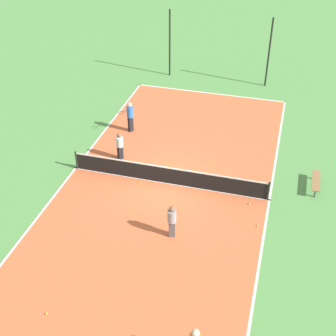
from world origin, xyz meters
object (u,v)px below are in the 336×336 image
tennis_net (168,175)px  player_baseline_gray (172,220)px  tennis_ball_left_sideline (140,183)px  tennis_ball_right_alley (46,314)px  tennis_ball_far_baseline (249,204)px  bench (316,181)px  fence_post_back_right (269,53)px  tennis_ball_near_net (258,225)px  fence_post_back_left (170,43)px  player_near_blue (130,115)px  player_far_white (120,145)px

tennis_net → player_baseline_gray: player_baseline_gray is taller
player_baseline_gray → tennis_ball_left_sideline: (-2.38, 3.03, -0.83)m
tennis_ball_right_alley → tennis_ball_far_baseline: bearing=52.8°
bench → player_baseline_gray: player_baseline_gray is taller
tennis_net → fence_post_back_right: size_ratio=2.08×
bench → tennis_ball_near_net: bench is taller
fence_post_back_left → tennis_ball_left_sideline: bearing=-80.9°
tennis_ball_far_baseline → fence_post_back_right: size_ratio=0.01×
fence_post_back_right → tennis_ball_right_alley: bearing=-104.3°
tennis_ball_right_alley → tennis_ball_left_sideline: bearing=84.7°
tennis_ball_right_alley → fence_post_back_left: fence_post_back_left is taller
player_near_blue → fence_post_back_right: size_ratio=0.39×
player_baseline_gray → tennis_ball_left_sideline: size_ratio=22.53×
player_near_blue → tennis_ball_right_alley: 12.76m
player_far_white → fence_post_back_right: bearing=-171.3°
player_near_blue → tennis_ball_far_baseline: bearing=91.8°
tennis_net → tennis_ball_left_sideline: (-1.26, -0.43, -0.46)m
fence_post_back_right → player_far_white: bearing=-119.6°
fence_post_back_right → fence_post_back_left: bearing=180.0°
tennis_ball_near_net → tennis_ball_left_sideline: size_ratio=1.00×
player_far_white → tennis_ball_far_baseline: player_far_white is taller
bench → tennis_ball_right_alley: (-8.76, -9.95, -0.33)m
tennis_ball_right_alley → fence_post_back_right: bearing=75.7°
player_baseline_gray → player_far_white: 6.33m
bench → tennis_ball_left_sideline: bearing=103.6°
bench → tennis_ball_far_baseline: bench is taller
tennis_ball_right_alley → fence_post_back_left: bearing=93.6°
tennis_ball_near_net → tennis_ball_right_alley: bearing=-135.0°
tennis_ball_near_net → tennis_ball_left_sideline: same height
player_baseline_gray → player_far_white: bearing=-68.1°
fence_post_back_right → tennis_ball_near_net: bearing=-85.3°
tennis_ball_left_sideline → player_far_white: bearing=132.2°
player_baseline_gray → player_far_white: player_baseline_gray is taller
tennis_ball_near_net → fence_post_back_left: size_ratio=0.01×
tennis_ball_near_net → fence_post_back_left: (-7.81, 14.32, 2.22)m
tennis_ball_right_alley → tennis_ball_far_baseline: (5.95, 7.84, 0.00)m
fence_post_back_left → fence_post_back_right: 6.64m
player_baseline_gray → tennis_ball_right_alley: bearing=40.0°
player_near_blue → tennis_ball_near_net: player_near_blue is taller
player_near_blue → fence_post_back_right: fence_post_back_right is taller
player_near_blue → fence_post_back_left: size_ratio=0.39×
player_far_white → tennis_ball_near_net: size_ratio=21.72×
player_baseline_gray → fence_post_back_left: fence_post_back_left is taller
player_near_blue → player_far_white: 2.85m
tennis_ball_far_baseline → tennis_ball_right_alley: bearing=-127.2°
fence_post_back_right → tennis_ball_left_sideline: bearing=-109.7°
tennis_net → tennis_ball_near_net: tennis_net is taller
bench → tennis_ball_near_net: (-2.27, -3.45, -0.33)m
tennis_ball_right_alley → tennis_net: bearing=76.6°
tennis_ball_left_sideline → fence_post_back_right: fence_post_back_right is taller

